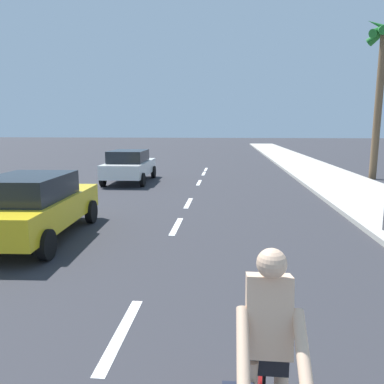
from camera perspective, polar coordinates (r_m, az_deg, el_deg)
name	(u,v)px	position (r m, az deg, el deg)	size (l,w,h in m)	color
ground_plane	(199,182)	(18.30, 1.15, 1.57)	(160.00, 160.00, 0.00)	#2D2D33
sidewalk_strip	(328,177)	(20.92, 20.25, 2.20)	(3.60, 80.00, 0.14)	#B2ADA3
lane_stripe_2	(121,333)	(5.27, -10.92, -20.59)	(0.16, 1.80, 0.01)	white
lane_stripe_3	(176,226)	(10.13, -2.43, -5.30)	(0.16, 1.80, 0.01)	white
lane_stripe_4	(188,203)	(13.17, -0.56, -1.72)	(0.16, 1.80, 0.01)	white
lane_stripe_5	(199,183)	(18.06, 1.10, 1.47)	(0.16, 1.80, 0.01)	white
lane_stripe_6	(204,173)	(21.67, 1.83, 2.89)	(0.16, 1.80, 0.01)	white
lane_stripe_7	(206,169)	(23.81, 2.16, 3.52)	(0.16, 1.80, 0.01)	white
cyclist	(261,379)	(3.10, 10.70, -26.50)	(0.62, 1.71, 1.82)	black
parked_car_yellow	(33,205)	(9.61, -23.44, -1.83)	(2.23, 4.48, 1.57)	gold
parked_car_white	(130,165)	(18.44, -9.65, 4.13)	(2.13, 4.44, 1.57)	white
palm_tree_far	(383,57)	(21.67, 27.42, 18.09)	(1.95, 1.74, 8.20)	brown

